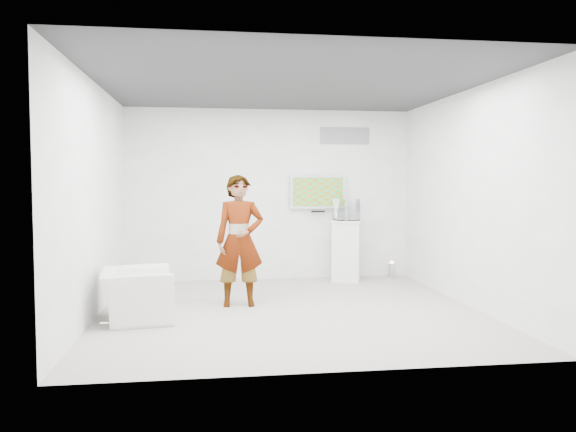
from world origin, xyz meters
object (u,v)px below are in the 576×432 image
object	(u,v)px
armchair	(137,295)
pedestal	(346,251)
person	(240,241)
tv	(318,192)
floor_uplight	(392,270)

from	to	relation	value
armchair	pedestal	distance (m)	4.05
person	pedestal	world-z (taller)	person
tv	pedestal	bearing A→B (deg)	-35.88
pedestal	floor_uplight	bearing A→B (deg)	13.14
tv	pedestal	world-z (taller)	tv
tv	person	bearing A→B (deg)	-125.93
tv	armchair	world-z (taller)	tv
pedestal	person	bearing A→B (deg)	-138.13
person	tv	bearing A→B (deg)	53.85
armchair	floor_uplight	world-z (taller)	armchair
tv	pedestal	xyz separation A→B (m)	(0.45, -0.32, -1.02)
armchair	floor_uplight	distance (m)	4.91
tv	person	size ratio (longest dim) A/B	0.55
person	armchair	size ratio (longest dim) A/B	1.87
pedestal	tv	bearing A→B (deg)	144.12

